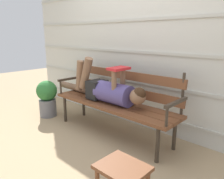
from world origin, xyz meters
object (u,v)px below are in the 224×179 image
Objects in this scene: park_bench at (116,98)px; footstool at (122,174)px; potted_plant at (47,97)px; reclining_person at (106,89)px.

footstool is (0.91, -0.92, -0.22)m from park_bench.
park_bench is 3.12× the size of potted_plant.
footstool is (1.01, -0.85, -0.33)m from reclining_person.
footstool is at bearing -16.22° from potted_plant.
potted_plant is (-1.21, -0.31, -0.16)m from park_bench.
park_bench reaches higher than potted_plant.
reclining_person is at bearing 139.89° from footstool.
park_bench is 1.08× the size of reclining_person.
potted_plant is at bearing -167.99° from reclining_person.
reclining_person is (-0.10, -0.07, 0.11)m from park_bench.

